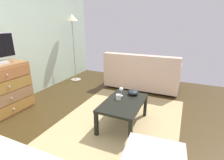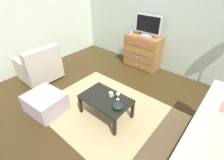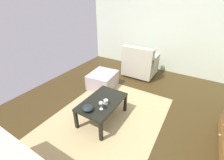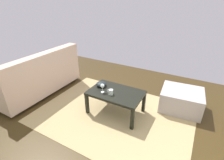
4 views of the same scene
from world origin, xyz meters
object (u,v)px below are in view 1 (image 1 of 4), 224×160
object	(u,v)px
coffee_table	(123,104)
standing_lamp	(72,24)
couch_large	(142,75)
mug	(118,97)
wine_glass	(121,89)
dresser	(1,90)
bowl_decorative	(133,92)

from	to	relation	value
coffee_table	standing_lamp	xyz separation A→B (m)	(1.61, 2.07, 1.20)
couch_large	mug	bearing A→B (deg)	-178.18
wine_glass	standing_lamp	size ratio (longest dim) A/B	0.09
dresser	coffee_table	xyz separation A→B (m)	(0.53, -2.12, -0.09)
dresser	standing_lamp	xyz separation A→B (m)	(2.15, -0.05, 1.11)
dresser	mug	size ratio (longest dim) A/B	8.52
wine_glass	bowl_decorative	distance (m)	0.23
mug	couch_large	bearing A→B (deg)	1.82
coffee_table	wine_glass	bearing A→B (deg)	30.74
mug	couch_large	distance (m)	1.73
dresser	bowl_decorative	world-z (taller)	dresser
bowl_decorative	standing_lamp	bearing A→B (deg)	58.73
bowl_decorative	couch_large	size ratio (longest dim) A/B	0.10
dresser	couch_large	size ratio (longest dim) A/B	0.54
mug	couch_large	world-z (taller)	couch_large
dresser	bowl_decorative	distance (m)	2.33
wine_glass	bowl_decorative	world-z (taller)	wine_glass
dresser	mug	world-z (taller)	dresser
standing_lamp	bowl_decorative	bearing A→B (deg)	-121.27
mug	bowl_decorative	distance (m)	0.33
dresser	couch_large	bearing A→B (deg)	-40.40
wine_glass	bowl_decorative	bearing A→B (deg)	-52.15
wine_glass	mug	distance (m)	0.17
dresser	coffee_table	size ratio (longest dim) A/B	1.07
couch_large	standing_lamp	size ratio (longest dim) A/B	0.98
coffee_table	wine_glass	size ratio (longest dim) A/B	5.80
wine_glass	standing_lamp	bearing A→B (deg)	53.97
coffee_table	standing_lamp	bearing A→B (deg)	52.04
coffee_table	mug	distance (m)	0.15
coffee_table	wine_glass	xyz separation A→B (m)	(0.19, 0.11, 0.17)
wine_glass	standing_lamp	world-z (taller)	standing_lamp
dresser	mug	xyz separation A→B (m)	(0.57, -2.01, 0.00)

